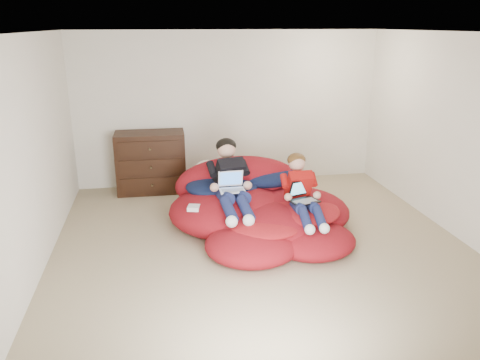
% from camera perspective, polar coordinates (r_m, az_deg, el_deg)
% --- Properties ---
extents(room_shell, '(5.10, 5.10, 2.77)m').
position_cam_1_polar(room_shell, '(5.74, 2.57, -5.86)').
color(room_shell, tan).
rests_on(room_shell, ground).
extents(dresser, '(1.09, 0.61, 0.97)m').
position_cam_1_polar(dresser, '(7.60, -10.79, 2.15)').
color(dresser, black).
rests_on(dresser, ground).
extents(beanbag_pile, '(2.40, 2.34, 0.88)m').
position_cam_1_polar(beanbag_pile, '(6.20, 2.32, -3.56)').
color(beanbag_pile, maroon).
rests_on(beanbag_pile, ground).
extents(cream_pillow, '(0.40, 0.26, 0.26)m').
position_cam_1_polar(cream_pillow, '(6.69, -3.90, 1.38)').
color(cream_pillow, white).
rests_on(cream_pillow, beanbag_pile).
extents(older_boy, '(0.43, 1.26, 0.81)m').
position_cam_1_polar(older_boy, '(6.01, -1.21, 0.36)').
color(older_boy, black).
rests_on(older_boy, beanbag_pile).
extents(younger_boy, '(0.33, 1.07, 0.72)m').
position_cam_1_polar(younger_boy, '(5.88, 7.55, -1.07)').
color(younger_boy, '#AD120F').
rests_on(younger_boy, beanbag_pile).
extents(laptop_white, '(0.32, 0.28, 0.23)m').
position_cam_1_polar(laptop_white, '(5.94, -1.04, -0.62)').
color(laptop_white, silver).
rests_on(laptop_white, older_boy).
extents(laptop_black, '(0.39, 0.42, 0.24)m').
position_cam_1_polar(laptop_black, '(5.85, 7.70, -1.85)').
color(laptop_black, black).
rests_on(laptop_black, younger_boy).
extents(power_adapter, '(0.18, 0.18, 0.05)m').
position_cam_1_polar(power_adapter, '(5.83, -5.66, -3.39)').
color(power_adapter, silver).
rests_on(power_adapter, beanbag_pile).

